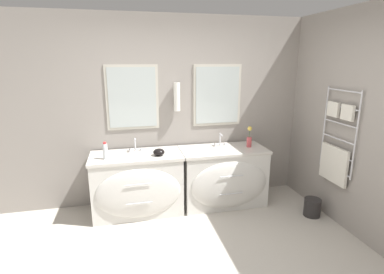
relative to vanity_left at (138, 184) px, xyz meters
name	(u,v)px	position (x,y,z in m)	size (l,w,h in m)	color
wall_back	(171,111)	(0.52, 0.40, 0.90)	(5.43, 0.17, 2.60)	gray
wall_right	(341,120)	(2.46, -0.64, 0.88)	(0.13, 3.76, 2.60)	gray
vanity_left	(138,184)	(0.00, 0.00, 0.00)	(1.19, 0.67, 0.81)	silver
vanity_right	(224,177)	(1.19, 0.00, 0.00)	(1.19, 0.67, 0.81)	silver
faucet_left	(135,145)	(0.00, 0.19, 0.49)	(0.17, 0.11, 0.18)	silver
faucet_right	(220,140)	(1.19, 0.19, 0.49)	(0.17, 0.11, 0.18)	silver
toiletry_bottle	(105,151)	(-0.37, -0.06, 0.50)	(0.06, 0.06, 0.22)	silver
amenity_bowl	(159,152)	(0.29, -0.06, 0.44)	(0.15, 0.15, 0.09)	black
flower_vase	(249,138)	(1.58, 0.04, 0.52)	(0.07, 0.07, 0.30)	#CC4C51
waste_bin	(312,207)	(2.23, -0.60, -0.29)	(0.22, 0.22, 0.23)	#282626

